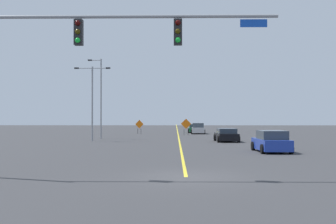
{
  "coord_description": "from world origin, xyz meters",
  "views": [
    {
      "loc": [
        -0.46,
        -16.77,
        2.48
      ],
      "look_at": [
        -1.21,
        29.1,
        2.97
      ],
      "focal_mm": 43.94,
      "sensor_mm": 36.0,
      "label": 1
    }
  ],
  "objects_px": {
    "car_blue_approaching": "(271,142)",
    "car_green_passing": "(195,129)",
    "car_black_distant": "(226,135)",
    "street_lamp_far_left": "(100,95)",
    "construction_sign_right_shoulder": "(186,125)",
    "traffic_signal_assembly": "(78,48)",
    "construction_sign_median_far": "(139,125)",
    "car_silver_near": "(198,129)",
    "street_lamp_far_right": "(92,96)"
  },
  "relations": [
    {
      "from": "car_blue_approaching",
      "to": "car_green_passing",
      "type": "relative_size",
      "value": 1.0
    },
    {
      "from": "car_green_passing",
      "to": "car_black_distant",
      "type": "bearing_deg",
      "value": -84.62
    },
    {
      "from": "street_lamp_far_left",
      "to": "construction_sign_right_shoulder",
      "type": "distance_m",
      "value": 13.64
    },
    {
      "from": "street_lamp_far_left",
      "to": "car_green_passing",
      "type": "bearing_deg",
      "value": 55.99
    },
    {
      "from": "car_green_passing",
      "to": "street_lamp_far_left",
      "type": "bearing_deg",
      "value": -124.01
    },
    {
      "from": "street_lamp_far_left",
      "to": "car_black_distant",
      "type": "relative_size",
      "value": 2.12
    },
    {
      "from": "street_lamp_far_left",
      "to": "car_blue_approaching",
      "type": "bearing_deg",
      "value": -48.44
    },
    {
      "from": "construction_sign_right_shoulder",
      "to": "car_blue_approaching",
      "type": "xyz_separation_m",
      "value": [
        5.22,
        -25.78,
        -0.68
      ]
    },
    {
      "from": "construction_sign_right_shoulder",
      "to": "car_black_distant",
      "type": "xyz_separation_m",
      "value": [
        3.58,
        -13.99,
        -0.76
      ]
    },
    {
      "from": "traffic_signal_assembly",
      "to": "car_green_passing",
      "type": "bearing_deg",
      "value": 81.32
    },
    {
      "from": "construction_sign_right_shoulder",
      "to": "construction_sign_median_far",
      "type": "distance_m",
      "value": 7.3
    },
    {
      "from": "car_silver_near",
      "to": "car_blue_approaching",
      "type": "bearing_deg",
      "value": -83.54
    },
    {
      "from": "construction_sign_right_shoulder",
      "to": "car_green_passing",
      "type": "relative_size",
      "value": 0.53
    },
    {
      "from": "construction_sign_right_shoulder",
      "to": "street_lamp_far_right",
      "type": "bearing_deg",
      "value": -126.53
    },
    {
      "from": "construction_sign_right_shoulder",
      "to": "car_blue_approaching",
      "type": "distance_m",
      "value": 26.31
    },
    {
      "from": "construction_sign_right_shoulder",
      "to": "car_black_distant",
      "type": "height_order",
      "value": "construction_sign_right_shoulder"
    },
    {
      "from": "construction_sign_median_far",
      "to": "car_black_distant",
      "type": "distance_m",
      "value": 20.07
    },
    {
      "from": "traffic_signal_assembly",
      "to": "car_blue_approaching",
      "type": "bearing_deg",
      "value": 48.09
    },
    {
      "from": "traffic_signal_assembly",
      "to": "construction_sign_right_shoulder",
      "type": "relative_size",
      "value": 5.68
    },
    {
      "from": "street_lamp_far_right",
      "to": "car_green_passing",
      "type": "height_order",
      "value": "street_lamp_far_right"
    },
    {
      "from": "street_lamp_far_left",
      "to": "car_silver_near",
      "type": "distance_m",
      "value": 17.99
    },
    {
      "from": "traffic_signal_assembly",
      "to": "street_lamp_far_left",
      "type": "height_order",
      "value": "street_lamp_far_left"
    },
    {
      "from": "traffic_signal_assembly",
      "to": "car_blue_approaching",
      "type": "distance_m",
      "value": 16.64
    },
    {
      "from": "traffic_signal_assembly",
      "to": "car_blue_approaching",
      "type": "relative_size",
      "value": 3.02
    },
    {
      "from": "construction_sign_right_shoulder",
      "to": "car_black_distant",
      "type": "bearing_deg",
      "value": -75.63
    },
    {
      "from": "traffic_signal_assembly",
      "to": "street_lamp_far_right",
      "type": "height_order",
      "value": "street_lamp_far_right"
    },
    {
      "from": "street_lamp_far_right",
      "to": "car_black_distant",
      "type": "relative_size",
      "value": 1.78
    },
    {
      "from": "construction_sign_right_shoulder",
      "to": "car_green_passing",
      "type": "bearing_deg",
      "value": 79.26
    },
    {
      "from": "street_lamp_far_left",
      "to": "car_silver_near",
      "type": "bearing_deg",
      "value": 48.33
    },
    {
      "from": "car_silver_near",
      "to": "car_blue_approaching",
      "type": "height_order",
      "value": "car_silver_near"
    },
    {
      "from": "traffic_signal_assembly",
      "to": "construction_sign_right_shoulder",
      "type": "height_order",
      "value": "traffic_signal_assembly"
    },
    {
      "from": "car_black_distant",
      "to": "construction_sign_right_shoulder",
      "type": "bearing_deg",
      "value": 104.37
    },
    {
      "from": "car_black_distant",
      "to": "street_lamp_far_right",
      "type": "bearing_deg",
      "value": 176.83
    },
    {
      "from": "car_black_distant",
      "to": "car_green_passing",
      "type": "xyz_separation_m",
      "value": [
        -2.07,
        21.97,
        -0.02
      ]
    },
    {
      "from": "construction_sign_right_shoulder",
      "to": "car_black_distant",
      "type": "distance_m",
      "value": 14.46
    },
    {
      "from": "street_lamp_far_right",
      "to": "car_silver_near",
      "type": "distance_m",
      "value": 21.36
    },
    {
      "from": "traffic_signal_assembly",
      "to": "car_blue_approaching",
      "type": "height_order",
      "value": "traffic_signal_assembly"
    },
    {
      "from": "car_green_passing",
      "to": "traffic_signal_assembly",
      "type": "bearing_deg",
      "value": -98.68
    },
    {
      "from": "street_lamp_far_left",
      "to": "car_blue_approaching",
      "type": "xyz_separation_m",
      "value": [
        15.04,
        -16.96,
        -4.13
      ]
    },
    {
      "from": "construction_sign_right_shoulder",
      "to": "car_black_distant",
      "type": "relative_size",
      "value": 0.52
    },
    {
      "from": "traffic_signal_assembly",
      "to": "construction_sign_median_far",
      "type": "distance_m",
      "value": 41.24
    },
    {
      "from": "car_black_distant",
      "to": "car_silver_near",
      "type": "bearing_deg",
      "value": 95.53
    },
    {
      "from": "car_black_distant",
      "to": "traffic_signal_assembly",
      "type": "bearing_deg",
      "value": -110.9
    },
    {
      "from": "traffic_signal_assembly",
      "to": "street_lamp_far_right",
      "type": "bearing_deg",
      "value": 100.1
    },
    {
      "from": "street_lamp_far_right",
      "to": "construction_sign_median_far",
      "type": "xyz_separation_m",
      "value": [
        3.32,
        16.6,
        -3.22
      ]
    },
    {
      "from": "construction_sign_right_shoulder",
      "to": "car_silver_near",
      "type": "relative_size",
      "value": 0.52
    },
    {
      "from": "street_lamp_far_left",
      "to": "car_blue_approaching",
      "type": "relative_size",
      "value": 2.17
    },
    {
      "from": "construction_sign_median_far",
      "to": "car_green_passing",
      "type": "xyz_separation_m",
      "value": [
        8.0,
        4.63,
        -0.66
      ]
    },
    {
      "from": "street_lamp_far_left",
      "to": "car_blue_approaching",
      "type": "distance_m",
      "value": 23.05
    },
    {
      "from": "car_green_passing",
      "to": "construction_sign_median_far",
      "type": "bearing_deg",
      "value": -149.95
    }
  ]
}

